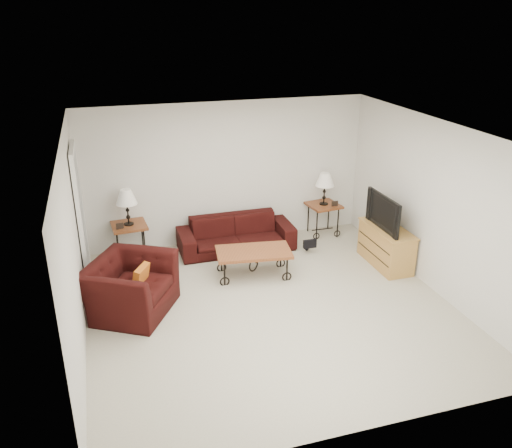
{
  "coord_description": "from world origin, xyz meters",
  "views": [
    {
      "loc": [
        -2.05,
        -6.1,
        3.92
      ],
      "look_at": [
        0.0,
        0.7,
        1.0
      ],
      "focal_mm": 36.9,
      "sensor_mm": 36.0,
      "label": 1
    }
  ],
  "objects_px": {
    "sofa": "(236,234)",
    "lamp_right": "(324,189)",
    "tv_stand": "(386,246)",
    "backpack": "(307,239)",
    "coffee_table": "(254,263)",
    "side_table_right": "(323,219)",
    "side_table_left": "(131,241)",
    "lamp_left": "(127,207)",
    "armchair": "(130,287)",
    "television": "(388,212)"
  },
  "relations": [
    {
      "from": "sofa",
      "to": "lamp_right",
      "type": "xyz_separation_m",
      "value": [
        1.71,
        0.18,
        0.6
      ]
    },
    {
      "from": "lamp_right",
      "to": "tv_stand",
      "type": "distance_m",
      "value": 1.63
    },
    {
      "from": "sofa",
      "to": "backpack",
      "type": "xyz_separation_m",
      "value": [
        1.16,
        -0.42,
        -0.06
      ]
    },
    {
      "from": "coffee_table",
      "to": "side_table_right",
      "type": "bearing_deg",
      "value": 35.48
    },
    {
      "from": "coffee_table",
      "to": "sofa",
      "type": "bearing_deg",
      "value": 90.57
    },
    {
      "from": "side_table_left",
      "to": "lamp_right",
      "type": "distance_m",
      "value": 3.54
    },
    {
      "from": "lamp_left",
      "to": "coffee_table",
      "type": "distance_m",
      "value": 2.27
    },
    {
      "from": "lamp_left",
      "to": "armchair",
      "type": "xyz_separation_m",
      "value": [
        -0.13,
        -1.73,
        -0.53
      ]
    },
    {
      "from": "sofa",
      "to": "lamp_right",
      "type": "bearing_deg",
      "value": 6.01
    },
    {
      "from": "lamp_right",
      "to": "television",
      "type": "distance_m",
      "value": 1.52
    },
    {
      "from": "lamp_right",
      "to": "tv_stand",
      "type": "relative_size",
      "value": 0.55
    },
    {
      "from": "side_table_left",
      "to": "armchair",
      "type": "bearing_deg",
      "value": -94.3
    },
    {
      "from": "lamp_left",
      "to": "side_table_left",
      "type": "bearing_deg",
      "value": 0.0
    },
    {
      "from": "armchair",
      "to": "tv_stand",
      "type": "distance_m",
      "value": 4.11
    },
    {
      "from": "armchair",
      "to": "sofa",
      "type": "bearing_deg",
      "value": -20.75
    },
    {
      "from": "backpack",
      "to": "side_table_left",
      "type": "bearing_deg",
      "value": -172.6
    },
    {
      "from": "armchair",
      "to": "backpack",
      "type": "height_order",
      "value": "armchair"
    },
    {
      "from": "lamp_right",
      "to": "backpack",
      "type": "distance_m",
      "value": 1.05
    },
    {
      "from": "side_table_left",
      "to": "side_table_right",
      "type": "relative_size",
      "value": 1.02
    },
    {
      "from": "coffee_table",
      "to": "lamp_right",
      "type": "bearing_deg",
      "value": 35.48
    },
    {
      "from": "side_table_right",
      "to": "backpack",
      "type": "relative_size",
      "value": 1.31
    },
    {
      "from": "lamp_left",
      "to": "backpack",
      "type": "distance_m",
      "value": 3.08
    },
    {
      "from": "side_table_right",
      "to": "lamp_right",
      "type": "distance_m",
      "value": 0.59
    },
    {
      "from": "armchair",
      "to": "lamp_right",
      "type": "bearing_deg",
      "value": -34.24
    },
    {
      "from": "side_table_right",
      "to": "television",
      "type": "height_order",
      "value": "television"
    },
    {
      "from": "armchair",
      "to": "tv_stand",
      "type": "relative_size",
      "value": 1.07
    },
    {
      "from": "side_table_right",
      "to": "lamp_left",
      "type": "height_order",
      "value": "lamp_left"
    },
    {
      "from": "tv_stand",
      "to": "television",
      "type": "height_order",
      "value": "television"
    },
    {
      "from": "lamp_left",
      "to": "armchair",
      "type": "distance_m",
      "value": 1.81
    },
    {
      "from": "sofa",
      "to": "armchair",
      "type": "relative_size",
      "value": 1.71
    },
    {
      "from": "sofa",
      "to": "armchair",
      "type": "distance_m",
      "value": 2.46
    },
    {
      "from": "side_table_left",
      "to": "lamp_right",
      "type": "bearing_deg",
      "value": -0.0
    },
    {
      "from": "armchair",
      "to": "television",
      "type": "distance_m",
      "value": 4.13
    },
    {
      "from": "lamp_right",
      "to": "side_table_left",
      "type": "bearing_deg",
      "value": 180.0
    },
    {
      "from": "lamp_left",
      "to": "backpack",
      "type": "relative_size",
      "value": 1.34
    },
    {
      "from": "sofa",
      "to": "backpack",
      "type": "bearing_deg",
      "value": -19.99
    },
    {
      "from": "television",
      "to": "backpack",
      "type": "distance_m",
      "value": 1.5
    },
    {
      "from": "lamp_right",
      "to": "television",
      "type": "xyz_separation_m",
      "value": [
        0.46,
        -1.45,
        0.04
      ]
    },
    {
      "from": "sofa",
      "to": "television",
      "type": "height_order",
      "value": "television"
    },
    {
      "from": "lamp_right",
      "to": "coffee_table",
      "type": "bearing_deg",
      "value": -144.52
    },
    {
      "from": "lamp_right",
      "to": "television",
      "type": "height_order",
      "value": "television"
    },
    {
      "from": "lamp_right",
      "to": "backpack",
      "type": "xyz_separation_m",
      "value": [
        -0.55,
        -0.6,
        -0.67
      ]
    },
    {
      "from": "tv_stand",
      "to": "lamp_left",
      "type": "bearing_deg",
      "value": 159.96
    },
    {
      "from": "tv_stand",
      "to": "backpack",
      "type": "distance_m",
      "value": 1.34
    },
    {
      "from": "side_table_right",
      "to": "backpack",
      "type": "height_order",
      "value": "side_table_right"
    },
    {
      "from": "side_table_right",
      "to": "armchair",
      "type": "xyz_separation_m",
      "value": [
        -3.62,
        -1.73,
        0.08
      ]
    },
    {
      "from": "side_table_left",
      "to": "sofa",
      "type": "bearing_deg",
      "value": -5.77
    },
    {
      "from": "lamp_left",
      "to": "television",
      "type": "bearing_deg",
      "value": -20.13
    },
    {
      "from": "sofa",
      "to": "coffee_table",
      "type": "relative_size",
      "value": 1.73
    },
    {
      "from": "tv_stand",
      "to": "coffee_table",
      "type": "bearing_deg",
      "value": 173.78
    }
  ]
}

